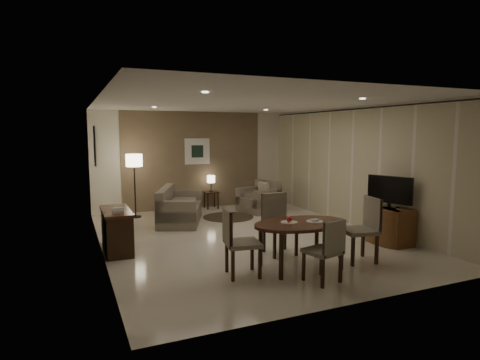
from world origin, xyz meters
name	(u,v)px	position (x,y,z in m)	size (l,w,h in m)	color
room_shell	(236,170)	(0.00, 0.40, 1.35)	(5.50, 7.00, 2.70)	beige
taupe_accent	(194,160)	(0.00, 3.48, 1.35)	(3.96, 0.03, 2.70)	#79674B
curtain_wall	(352,168)	(2.68, 0.00, 1.32)	(0.08, 6.70, 2.58)	beige
curtain_rod	(354,109)	(2.68, 0.00, 2.64)	(0.03, 0.03, 6.80)	black
art_back_frame	(197,151)	(0.10, 3.46, 1.60)	(0.72, 0.03, 0.72)	silver
art_back_canvas	(197,151)	(0.10, 3.44, 1.60)	(0.34, 0.01, 0.34)	black
art_left_frame	(95,146)	(-2.72, 1.20, 1.85)	(0.03, 0.60, 0.80)	silver
art_left_canvas	(96,146)	(-2.71, 1.20, 1.85)	(0.01, 0.46, 0.64)	gray
downlight_nl	(205,92)	(-1.40, -1.80, 2.69)	(0.10, 0.10, 0.01)	white
downlight_nr	(362,99)	(1.40, -1.80, 2.69)	(0.10, 0.10, 0.01)	white
downlight_fl	(154,107)	(-1.40, 1.80, 2.69)	(0.10, 0.10, 0.01)	white
downlight_fr	(266,110)	(1.40, 1.80, 2.69)	(0.10, 0.10, 0.01)	white
console_desk	(117,231)	(-2.49, 0.00, 0.38)	(0.48, 1.20, 0.75)	#4D2418
telephone	(118,210)	(-2.49, -0.30, 0.80)	(0.20, 0.14, 0.09)	white
tv_cabinet	(389,225)	(2.40, -1.50, 0.35)	(0.48, 0.90, 0.70)	brown
flat_tv	(390,191)	(2.38, -1.50, 1.02)	(0.06, 0.88, 0.60)	black
dining_table	(300,245)	(0.06, -2.07, 0.36)	(1.55, 0.97, 0.72)	#4D2418
chair_near	(322,250)	(0.03, -2.70, 0.46)	(0.44, 0.44, 0.91)	#7A6F5E
chair_far	(280,225)	(0.12, -1.30, 0.52)	(0.51, 0.51, 1.05)	#7A6F5E
chair_left	(243,242)	(-0.91, -2.03, 0.50)	(0.49, 0.49, 1.01)	#7A6F5E
chair_right	(359,230)	(1.11, -2.17, 0.53)	(0.51, 0.51, 1.06)	#7A6F5E
plate_a	(289,222)	(-0.12, -2.02, 0.73)	(0.26, 0.26, 0.02)	white
plate_b	(315,222)	(0.28, -2.12, 0.73)	(0.26, 0.26, 0.02)	white
fruit_apple	(289,219)	(-0.12, -2.02, 0.79)	(0.09, 0.09, 0.09)	red
napkin	(315,220)	(0.28, -2.12, 0.76)	(0.12, 0.08, 0.03)	white
round_rug	(228,217)	(0.42, 1.92, 0.01)	(1.27, 1.27, 0.01)	#3C3522
sofa	(180,205)	(-0.84, 1.81, 0.42)	(0.88, 1.77, 0.83)	#7A6F5E
armchair	(258,197)	(1.42, 2.24, 0.41)	(0.92, 0.86, 0.81)	#7A6F5E
side_table	(211,200)	(0.42, 3.22, 0.24)	(0.38, 0.38, 0.48)	black
table_lamp	(211,183)	(0.42, 3.22, 0.73)	(0.22, 0.22, 0.50)	#FFEAC1
floor_lamp	(135,186)	(-1.73, 2.84, 0.79)	(0.40, 0.40, 1.59)	#FFE5B7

